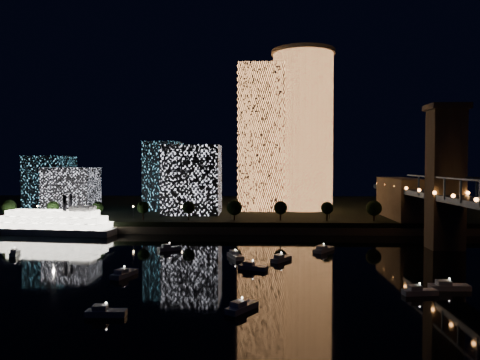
# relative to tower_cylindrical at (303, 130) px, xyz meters

# --- Properties ---
(ground) EXTENTS (520.00, 520.00, 0.00)m
(ground) POSITION_rel_tower_cylindrical_xyz_m (-24.27, -139.18, -47.60)
(ground) COLOR black
(ground) RESTS_ON ground
(far_bank) EXTENTS (420.00, 160.00, 5.00)m
(far_bank) POSITION_rel_tower_cylindrical_xyz_m (-24.27, 20.82, -45.10)
(far_bank) COLOR black
(far_bank) RESTS_ON ground
(seawall) EXTENTS (420.00, 6.00, 3.00)m
(seawall) POSITION_rel_tower_cylindrical_xyz_m (-24.27, -57.18, -46.10)
(seawall) COLOR #6B5E4C
(seawall) RESTS_ON ground
(tower_cylindrical) EXTENTS (34.00, 34.00, 84.95)m
(tower_cylindrical) POSITION_rel_tower_cylindrical_xyz_m (0.00, 0.00, 0.00)
(tower_cylindrical) COLOR #F8954F
(tower_cylindrical) RESTS_ON far_bank
(tower_rectangular) EXTENTS (23.99, 23.99, 76.34)m
(tower_rectangular) POSITION_rel_tower_cylindrical_xyz_m (-22.64, -3.21, -4.43)
(tower_rectangular) COLOR #F8954F
(tower_rectangular) RESTS_ON far_bank
(midrise_blocks) EXTENTS (101.45, 44.29, 36.16)m
(midrise_blocks) POSITION_rel_tower_cylindrical_xyz_m (-88.42, -16.89, -26.97)
(midrise_blocks) COLOR silver
(midrise_blocks) RESTS_ON far_bank
(riverboat) EXTENTS (58.22, 18.22, 17.25)m
(riverboat) POSITION_rel_tower_cylindrical_xyz_m (-112.49, -60.90, -43.18)
(riverboat) COLOR silver
(riverboat) RESTS_ON ground
(motorboats) EXTENTS (129.62, 75.21, 2.78)m
(motorboats) POSITION_rel_tower_cylindrical_xyz_m (-26.43, -125.80, -46.79)
(motorboats) COLOR silver
(motorboats) RESTS_ON ground
(esplanade_trees) EXTENTS (166.53, 6.71, 8.86)m
(esplanade_trees) POSITION_rel_tower_cylindrical_xyz_m (-49.71, -51.18, -37.14)
(esplanade_trees) COLOR black
(esplanade_trees) RESTS_ON far_bank
(street_lamps) EXTENTS (132.70, 0.70, 5.65)m
(street_lamps) POSITION_rel_tower_cylindrical_xyz_m (-58.27, -45.18, -38.58)
(street_lamps) COLOR black
(street_lamps) RESTS_ON far_bank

